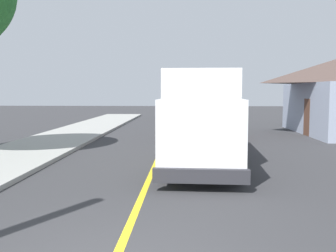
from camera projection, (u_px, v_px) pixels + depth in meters
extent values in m
cube|color=gold|center=(160.00, 154.00, 15.13)|extent=(0.16, 56.00, 0.01)
cube|color=silver|center=(201.00, 108.00, 13.67)|extent=(2.57, 5.08, 2.60)
cube|color=white|center=(201.00, 130.00, 10.23)|extent=(2.35, 2.08, 1.70)
cube|color=#1E2D3D|center=(201.00, 119.00, 9.31)|extent=(2.04, 0.15, 0.75)
cube|color=#2D2D33|center=(201.00, 176.00, 9.26)|extent=(2.41, 0.28, 0.36)
cylinder|color=black|center=(238.00, 164.00, 10.43)|extent=(0.33, 1.01, 1.00)
cylinder|color=black|center=(164.00, 162.00, 10.61)|extent=(0.33, 1.01, 1.00)
cylinder|color=black|center=(227.00, 142.00, 14.95)|extent=(0.33, 1.01, 1.00)
cylinder|color=black|center=(174.00, 141.00, 15.12)|extent=(0.33, 1.01, 1.00)
cube|color=maroon|center=(214.00, 126.00, 19.96)|extent=(1.92, 4.45, 0.76)
cube|color=#1E2D3D|center=(214.00, 113.00, 20.04)|extent=(1.63, 1.84, 0.64)
cylinder|color=black|center=(233.00, 136.00, 18.57)|extent=(0.24, 0.65, 0.64)
cylinder|color=black|center=(201.00, 136.00, 18.60)|extent=(0.24, 0.65, 0.64)
cylinder|color=black|center=(225.00, 130.00, 21.37)|extent=(0.24, 0.65, 0.64)
cylinder|color=black|center=(198.00, 130.00, 21.41)|extent=(0.24, 0.65, 0.64)
cube|color=#B7B7BC|center=(199.00, 117.00, 27.02)|extent=(1.83, 4.41, 0.76)
cube|color=#1E2D3D|center=(199.00, 107.00, 27.11)|extent=(1.59, 1.81, 0.64)
cylinder|color=black|center=(212.00, 124.00, 25.62)|extent=(0.22, 0.64, 0.64)
cylinder|color=black|center=(189.00, 123.00, 25.69)|extent=(0.22, 0.64, 0.64)
cylinder|color=black|center=(209.00, 120.00, 28.42)|extent=(0.22, 0.64, 0.64)
cylinder|color=black|center=(188.00, 120.00, 28.49)|extent=(0.22, 0.64, 0.64)
cube|color=#2D4793|center=(198.00, 112.00, 33.39)|extent=(1.86, 4.42, 0.76)
cube|color=#1E2D3D|center=(198.00, 104.00, 33.48)|extent=(1.61, 1.82, 0.64)
cylinder|color=black|center=(208.00, 117.00, 31.98)|extent=(0.23, 0.64, 0.64)
cylinder|color=black|center=(189.00, 117.00, 32.07)|extent=(0.23, 0.64, 0.64)
cylinder|color=black|center=(207.00, 115.00, 34.78)|extent=(0.23, 0.64, 0.64)
cylinder|color=black|center=(190.00, 115.00, 34.87)|extent=(0.23, 0.64, 0.64)
cube|color=brown|center=(307.00, 117.00, 21.24)|extent=(0.10, 1.00, 2.10)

